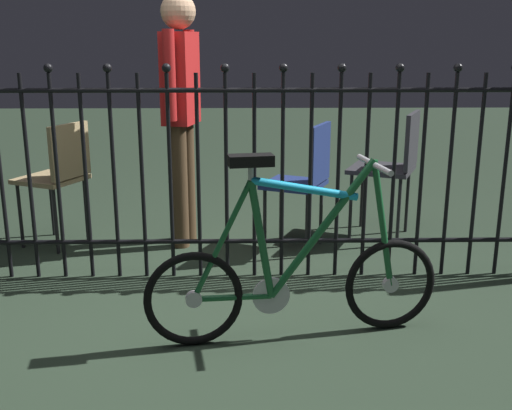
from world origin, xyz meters
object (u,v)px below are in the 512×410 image
chair_tan (59,171)px  person_visitor (181,99)px  bicycle (294,274)px  chair_navy (305,175)px  chair_charcoal (394,161)px

chair_tan → person_visitor: (0.83, 0.04, 0.48)m
bicycle → chair_tan: bearing=137.1°
chair_navy → person_visitor: (-0.82, 0.15, 0.48)m
chair_tan → chair_navy: bearing=-3.6°
chair_navy → person_visitor: 0.97m
chair_charcoal → chair_tan: chair_charcoal is taller
chair_charcoal → chair_navy: 0.70m
chair_navy → chair_tan: size_ratio=1.01×
chair_charcoal → bicycle: bearing=-118.0°
chair_navy → chair_charcoal: bearing=21.6°
chair_tan → bicycle: bearing=-42.9°
chair_charcoal → person_visitor: person_visitor is taller
chair_charcoal → chair_tan: (-2.30, -0.15, -0.03)m
chair_tan → chair_charcoal: bearing=3.8°
chair_navy → person_visitor: size_ratio=0.51×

